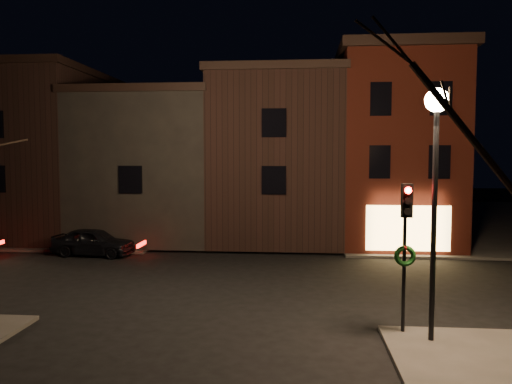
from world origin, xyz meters
TOP-DOWN VIEW (x-y plane):
  - ground at (0.00, 0.00)m, footprint 120.00×120.00m
  - sidewalk_far_left at (-20.00, 20.00)m, footprint 30.00×30.00m
  - corner_building at (8.00, 9.47)m, footprint 6.50×8.50m
  - row_building_a at (1.50, 10.50)m, footprint 7.30×10.30m
  - row_building_b at (-5.75, 10.50)m, footprint 7.80×10.30m
  - row_building_c at (-13.00, 10.50)m, footprint 7.30×10.30m
  - street_lamp_near at (6.20, -6.00)m, footprint 0.60×0.60m
  - traffic_signal at (5.60, -5.51)m, footprint 0.58×0.38m
  - parked_car_a at (-7.34, 4.50)m, footprint 4.20×2.06m

SIDE VIEW (x-z plane):
  - ground at x=0.00m, z-range 0.00..0.00m
  - sidewalk_far_left at x=-20.00m, z-range 0.00..0.12m
  - parked_car_a at x=-7.34m, z-range 0.00..1.38m
  - traffic_signal at x=5.60m, z-range 0.78..4.83m
  - row_building_b at x=-5.75m, z-range 0.13..8.53m
  - row_building_a at x=1.50m, z-range 0.13..9.53m
  - row_building_c at x=-13.00m, z-range 0.13..10.03m
  - street_lamp_near at x=6.20m, z-range 1.94..8.42m
  - corner_building at x=8.00m, z-range 0.15..10.65m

